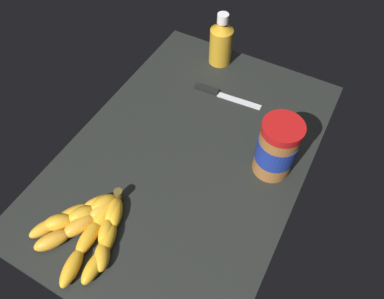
{
  "coord_description": "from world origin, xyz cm",
  "views": [
    {
      "loc": [
        -44.65,
        -25.69,
        72.45
      ],
      "look_at": [
        -2.01,
        -2.31,
        5.33
      ],
      "focal_mm": 33.12,
      "sensor_mm": 36.0,
      "label": 1
    }
  ],
  "objects": [
    {
      "name": "banana_bunch",
      "position": [
        -28.05,
        8.53,
        1.61
      ],
      "size": [
        23.28,
        20.33,
        3.6
      ],
      "color": "gold",
      "rests_on": "ground_plane"
    },
    {
      "name": "honey_bottle",
      "position": [
        35.21,
        8.36,
        7.09
      ],
      "size": [
        6.76,
        6.76,
        16.09
      ],
      "color": "#C78D1F",
      "rests_on": "ground_plane"
    },
    {
      "name": "butter_knife",
      "position": [
        22.02,
        1.36,
        0.46
      ],
      "size": [
        3.18,
        19.85,
        1.2
      ],
      "color": "silver",
      "rests_on": "ground_plane"
    },
    {
      "name": "ground_plane",
      "position": [
        0.0,
        0.0,
        -1.64
      ],
      "size": [
        83.74,
        56.55,
        3.29
      ],
      "primitive_type": "cube",
      "color": "black"
    },
    {
      "name": "peanut_butter_jar",
      "position": [
        5.83,
        -19.85,
        7.93
      ],
      "size": [
        9.21,
        9.21,
        15.95
      ],
      "color": "#9E602D",
      "rests_on": "ground_plane"
    }
  ]
}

